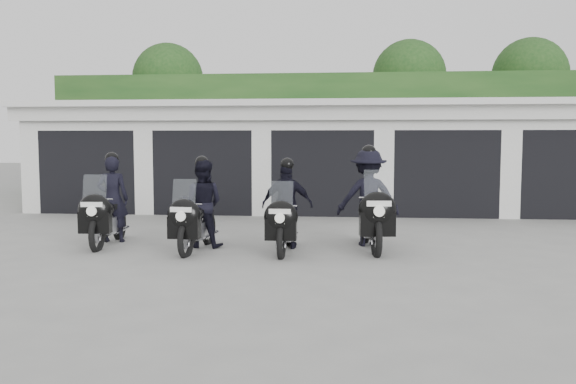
# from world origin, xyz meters

# --- Properties ---
(ground) EXTENTS (80.00, 80.00, 0.00)m
(ground) POSITION_xyz_m (0.00, 0.00, 0.00)
(ground) COLOR gray
(ground) RESTS_ON ground
(garage_block) EXTENTS (16.40, 6.80, 2.96)m
(garage_block) POSITION_xyz_m (-0.00, 8.06, 1.42)
(garage_block) COLOR silver
(garage_block) RESTS_ON ground
(background_vegetation) EXTENTS (20.00, 3.90, 5.80)m
(background_vegetation) POSITION_xyz_m (0.37, 12.92, 2.77)
(background_vegetation) COLOR #183C16
(background_vegetation) RESTS_ON ground
(police_bike_a) EXTENTS (0.70, 2.04, 1.78)m
(police_bike_a) POSITION_xyz_m (-3.82, 0.92, 0.71)
(police_bike_a) COLOR black
(police_bike_a) RESTS_ON ground
(police_bike_b) EXTENTS (0.82, 1.98, 1.72)m
(police_bike_b) POSITION_xyz_m (-2.01, 0.62, 0.73)
(police_bike_b) COLOR black
(police_bike_b) RESTS_ON ground
(police_bike_c) EXTENTS (0.92, 1.94, 1.69)m
(police_bike_c) POSITION_xyz_m (-0.45, 0.65, 0.71)
(police_bike_c) COLOR black
(police_bike_c) RESTS_ON ground
(police_bike_d) EXTENTS (1.21, 2.21, 1.92)m
(police_bike_d) POSITION_xyz_m (1.03, 1.09, 0.82)
(police_bike_d) COLOR black
(police_bike_d) RESTS_ON ground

